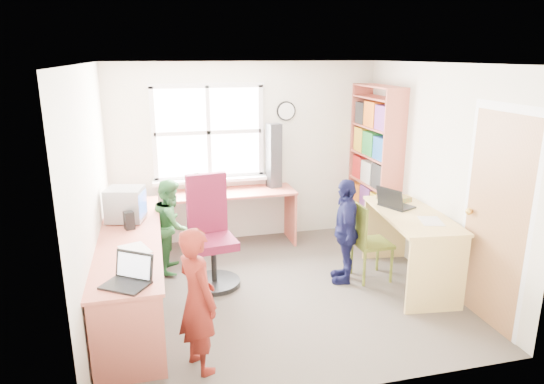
% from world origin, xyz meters
% --- Properties ---
extents(room, '(3.64, 3.44, 2.44)m').
position_xyz_m(room, '(0.01, 0.10, 1.22)').
color(room, '#473F38').
rests_on(room, ground).
extents(l_desk, '(2.38, 2.95, 0.75)m').
position_xyz_m(l_desk, '(-1.31, -0.28, 0.46)').
color(l_desk, '#D16753').
rests_on(l_desk, ground).
extents(right_desk, '(0.81, 1.48, 0.82)m').
position_xyz_m(right_desk, '(1.48, -0.14, 0.59)').
color(right_desk, '#F1CC78').
rests_on(right_desk, ground).
extents(bookshelf, '(0.30, 1.02, 2.10)m').
position_xyz_m(bookshelf, '(1.65, 1.19, 1.00)').
color(bookshelf, '#D16753').
rests_on(bookshelf, ground).
extents(swivel_chair, '(0.64, 0.64, 1.23)m').
position_xyz_m(swivel_chair, '(-0.66, 0.38, 0.53)').
color(swivel_chair, black).
rests_on(swivel_chair, ground).
extents(wooden_chair, '(0.40, 0.40, 0.90)m').
position_xyz_m(wooden_chair, '(1.05, 0.05, 0.49)').
color(wooden_chair, olive).
rests_on(wooden_chair, ground).
extents(crt_monitor, '(0.44, 0.41, 0.37)m').
position_xyz_m(crt_monitor, '(-1.54, 0.54, 0.94)').
color(crt_monitor, gray).
rests_on(crt_monitor, l_desk).
extents(laptop_left, '(0.44, 0.42, 0.23)m').
position_xyz_m(laptop_left, '(-1.47, -1.01, 0.80)').
color(laptop_left, black).
rests_on(laptop_left, l_desk).
extents(laptop_right, '(0.41, 0.44, 0.24)m').
position_xyz_m(laptop_right, '(1.38, 0.09, 0.87)').
color(laptop_right, black).
rests_on(laptop_right, right_desk).
extents(speaker_a, '(0.12, 0.12, 0.19)m').
position_xyz_m(speaker_a, '(-1.51, 0.27, 0.84)').
color(speaker_a, black).
rests_on(speaker_a, l_desk).
extents(speaker_b, '(0.09, 0.09, 0.17)m').
position_xyz_m(speaker_b, '(-1.51, 0.89, 0.83)').
color(speaker_b, black).
rests_on(speaker_b, l_desk).
extents(cd_tower, '(0.20, 0.19, 0.86)m').
position_xyz_m(cd_tower, '(0.34, 1.52, 1.18)').
color(cd_tower, black).
rests_on(cd_tower, l_desk).
extents(game_box, '(0.35, 0.35, 0.06)m').
position_xyz_m(game_box, '(1.51, 0.34, 0.85)').
color(game_box, red).
rests_on(game_box, right_desk).
extents(paper_a, '(0.33, 0.39, 0.00)m').
position_xyz_m(paper_a, '(-1.44, -0.30, 0.75)').
color(paper_a, silver).
rests_on(paper_a, l_desk).
extents(paper_b, '(0.29, 0.35, 0.00)m').
position_xyz_m(paper_b, '(1.53, -0.43, 0.82)').
color(paper_b, silver).
rests_on(paper_b, right_desk).
extents(potted_plant, '(0.17, 0.14, 0.30)m').
position_xyz_m(potted_plant, '(-0.75, 1.41, 0.90)').
color(potted_plant, '#317B3B').
rests_on(potted_plant, l_desk).
extents(person_red, '(0.44, 0.52, 1.22)m').
position_xyz_m(person_red, '(-0.95, -1.14, 0.61)').
color(person_red, maroon).
rests_on(person_red, ground).
extents(person_green, '(0.50, 0.60, 1.11)m').
position_xyz_m(person_green, '(-1.06, 0.84, 0.55)').
color(person_green, '#2C6E30').
rests_on(person_green, ground).
extents(person_navy, '(0.47, 0.75, 1.19)m').
position_xyz_m(person_navy, '(0.80, 0.08, 0.59)').
color(person_navy, '#13153E').
rests_on(person_navy, ground).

